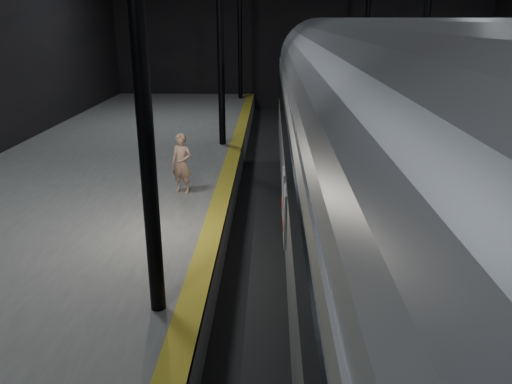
{
  "coord_description": "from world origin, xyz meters",
  "views": [
    {
      "loc": [
        -1.86,
        -11.52,
        5.81
      ],
      "look_at": [
        -2.19,
        -0.67,
        2.0
      ],
      "focal_mm": 35.0,
      "sensor_mm": 36.0,
      "label": 1
    }
  ],
  "objects": [
    {
      "name": "tactile_strip",
      "position": [
        -3.25,
        0.0,
        1.0
      ],
      "size": [
        0.5,
        43.8,
        0.01
      ],
      "primitive_type": "cube",
      "color": "olive",
      "rests_on": "platform_left"
    },
    {
      "name": "platform_left",
      "position": [
        -7.5,
        0.0,
        0.5
      ],
      "size": [
        9.0,
        43.8,
        1.0
      ],
      "primitive_type": "cube",
      "color": "#4F4F4C",
      "rests_on": "ground"
    },
    {
      "name": "train",
      "position": [
        -0.0,
        -1.24,
        3.16
      ],
      "size": [
        3.17,
        21.22,
        5.67
      ],
      "color": "#9C9FA3",
      "rests_on": "ground"
    },
    {
      "name": "woman",
      "position": [
        -4.4,
        2.11,
        1.87
      ],
      "size": [
        0.74,
        0.61,
        1.74
      ],
      "primitive_type": "imported",
      "rotation": [
        0.0,
        0.0,
        -0.35
      ],
      "color": "#A17A62",
      "rests_on": "platform_left"
    },
    {
      "name": "ground",
      "position": [
        0.0,
        0.0,
        0.0
      ],
      "size": [
        44.0,
        44.0,
        0.0
      ],
      "primitive_type": "plane",
      "color": "black",
      "rests_on": "ground"
    },
    {
      "name": "track",
      "position": [
        0.0,
        0.0,
        0.07
      ],
      "size": [
        2.4,
        43.0,
        0.24
      ],
      "color": "#3F3328",
      "rests_on": "ground"
    }
  ]
}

